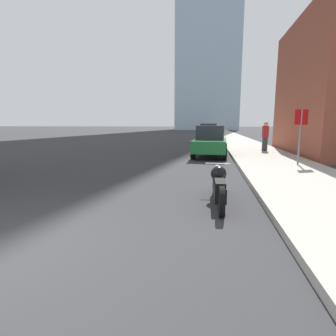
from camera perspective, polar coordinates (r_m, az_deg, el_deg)
name	(u,v)px	position (r m, az deg, el deg)	size (l,w,h in m)	color
sidewalk	(228,135)	(42.92, 13.00, 7.01)	(3.41, 240.00, 0.15)	#9E998E
motorcycle	(219,185)	(6.13, 11.01, -3.66)	(0.62, 2.45, 0.81)	black
parked_car_green	(210,141)	(14.56, 9.23, 5.72)	(1.97, 4.17, 1.69)	#1E6B33
parked_car_white	(208,133)	(26.14, 8.73, 7.52)	(1.95, 4.06, 1.83)	silver
stop_sign	(301,127)	(11.82, 26.90, 7.91)	(0.57, 0.26, 2.20)	slate
pedestrian	(265,136)	(17.11, 20.40, 6.59)	(0.36, 0.25, 1.78)	#38383D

